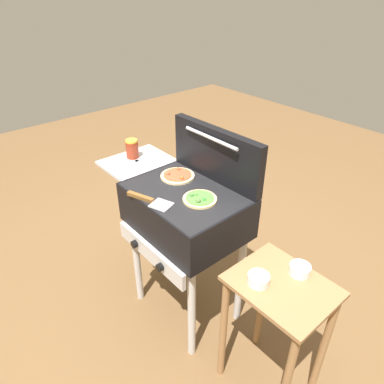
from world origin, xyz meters
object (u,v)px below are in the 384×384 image
(pizza_veggie, at_px, (199,199))
(spatula, at_px, (149,200))
(topping_bowl_near, at_px, (258,280))
(topping_bowl_far, at_px, (300,270))
(pizza_pepperoni, at_px, (177,176))
(grill, at_px, (184,213))
(sauce_jar, at_px, (132,149))
(prep_table, at_px, (276,316))

(pizza_veggie, distance_m, spatula, 0.26)
(topping_bowl_near, bearing_deg, topping_bowl_far, 66.50)
(pizza_veggie, bearing_deg, topping_bowl_far, 11.75)
(pizza_veggie, xyz_separation_m, pizza_pepperoni, (-0.27, 0.07, -0.00))
(grill, bearing_deg, spatula, -99.51)
(sauce_jar, height_order, prep_table, sauce_jar)
(pizza_pepperoni, height_order, topping_bowl_near, pizza_pepperoni)
(grill, distance_m, prep_table, 0.71)
(grill, relative_size, topping_bowl_far, 10.08)
(prep_table, bearing_deg, topping_bowl_far, 86.66)
(grill, distance_m, topping_bowl_near, 0.60)
(pizza_pepperoni, distance_m, prep_table, 0.90)
(topping_bowl_far, bearing_deg, prep_table, -93.34)
(spatula, relative_size, topping_bowl_near, 2.74)
(pizza_veggie, xyz_separation_m, prep_table, (0.55, 0.00, -0.38))
(spatula, distance_m, prep_table, 0.83)
(pizza_veggie, height_order, spatula, pizza_veggie)
(pizza_pepperoni, xyz_separation_m, spatula, (0.11, -0.27, -0.00))
(grill, bearing_deg, sauce_jar, 178.59)
(sauce_jar, relative_size, topping_bowl_far, 1.24)
(pizza_pepperoni, height_order, sauce_jar, sauce_jar)
(pizza_pepperoni, bearing_deg, grill, -26.13)
(pizza_veggie, bearing_deg, sauce_jar, 178.98)
(pizza_veggie, relative_size, topping_bowl_near, 1.83)
(pizza_veggie, relative_size, prep_table, 0.24)
(grill, relative_size, topping_bowl_near, 9.95)
(sauce_jar, relative_size, prep_table, 0.16)
(grill, height_order, pizza_veggie, pizza_veggie)
(grill, xyz_separation_m, sauce_jar, (-0.52, 0.01, 0.20))
(spatula, distance_m, topping_bowl_near, 0.66)
(spatula, xyz_separation_m, topping_bowl_near, (0.63, 0.13, -0.16))
(topping_bowl_far, bearing_deg, pizza_veggie, -168.25)
(sauce_jar, distance_m, spatula, 0.54)
(pizza_veggie, distance_m, pizza_pepperoni, 0.27)
(pizza_veggie, xyz_separation_m, topping_bowl_near, (0.47, -0.07, -0.16))
(spatula, height_order, topping_bowl_near, spatula)
(grill, bearing_deg, topping_bowl_far, 9.74)
(topping_bowl_near, relative_size, topping_bowl_far, 1.01)
(prep_table, bearing_deg, topping_bowl_near, -134.92)
(sauce_jar, bearing_deg, topping_bowl_near, -4.27)
(topping_bowl_far, bearing_deg, pizza_pepperoni, -176.64)
(sauce_jar, bearing_deg, spatula, -23.57)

